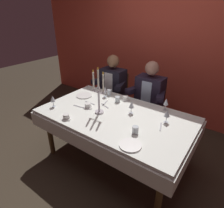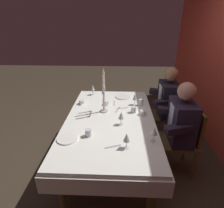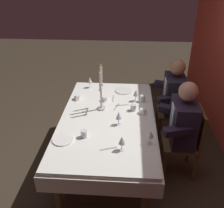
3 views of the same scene
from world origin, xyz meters
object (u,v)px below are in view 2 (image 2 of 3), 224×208
object	(u,v)px
coffee_cup_1	(107,103)
seated_diner_1	(182,122)
candelabra	(104,95)
coffee_cup_2	(82,102)
dinner_plate_0	(123,97)
water_tumbler_0	(141,102)
wine_glass_3	(127,138)
water_tumbler_2	(88,133)
wine_glass_0	(135,97)
wine_glass_4	(121,116)
seated_diner_0	(168,99)
dinner_plate_1	(67,139)
wine_glass_1	(154,131)
coffee_cup_0	(143,113)
wine_glass_2	(93,88)
dining_table	(110,126)
water_tumbler_1	(134,110)

from	to	relation	value
coffee_cup_1	seated_diner_1	distance (m)	1.06
candelabra	coffee_cup_2	distance (m)	0.47
dinner_plate_0	water_tumbler_0	xyz separation A→B (m)	(0.29, 0.25, 0.04)
wine_glass_3	water_tumbler_2	bearing A→B (deg)	-114.56
water_tumbler_2	water_tumbler_0	bearing A→B (deg)	141.96
wine_glass_0	wine_glass_4	xyz separation A→B (m)	(0.57, -0.20, -0.00)
coffee_cup_1	seated_diner_0	xyz separation A→B (m)	(-0.26, 0.96, -0.03)
dinner_plate_1	wine_glass_3	bearing A→B (deg)	79.24
wine_glass_1	coffee_cup_0	world-z (taller)	wine_glass_1
dinner_plate_1	wine_glass_4	xyz separation A→B (m)	(-0.33, 0.56, 0.11)
dinner_plate_0	wine_glass_3	world-z (taller)	wine_glass_3
wine_glass_2	water_tumbler_2	size ratio (longest dim) A/B	2.00
water_tumbler_0	coffee_cup_2	xyz separation A→B (m)	(-0.00, -0.87, -0.02)
wine_glass_4	wine_glass_0	bearing A→B (deg)	160.87
wine_glass_1	seated_diner_1	distance (m)	0.60
dinner_plate_0	wine_glass_4	world-z (taller)	wine_glass_4
candelabra	coffee_cup_1	size ratio (longest dim) A/B	4.50
water_tumbler_0	coffee_cup_2	distance (m)	0.87
wine_glass_4	water_tumbler_0	bearing A→B (deg)	152.72
dining_table	candelabra	distance (m)	0.42
wine_glass_4	coffee_cup_1	distance (m)	0.59
candelabra	dinner_plate_1	xyz separation A→B (m)	(0.66, -0.33, -0.24)
coffee_cup_0	seated_diner_0	world-z (taller)	seated_diner_0
wine_glass_1	water_tumbler_1	distance (m)	0.67
wine_glass_4	coffee_cup_2	bearing A→B (deg)	-133.99
dinner_plate_0	wine_glass_1	distance (m)	1.21
water_tumbler_1	seated_diner_1	distance (m)	0.62
wine_glass_4	coffee_cup_1	size ratio (longest dim) A/B	1.24
dinner_plate_0	seated_diner_1	bearing A→B (deg)	43.52
dinner_plate_0	water_tumbler_2	bearing A→B (deg)	-19.23
dinner_plate_0	water_tumbler_2	size ratio (longest dim) A/B	2.91
water_tumbler_2	coffee_cup_1	bearing A→B (deg)	170.09
wine_glass_1	wine_glass_4	world-z (taller)	same
water_tumbler_1	candelabra	bearing A→B (deg)	-91.47
wine_glass_2	water_tumbler_0	size ratio (longest dim) A/B	1.84
candelabra	dining_table	bearing A→B (deg)	26.22
dinner_plate_1	seated_diner_1	bearing A→B (deg)	107.99
dinner_plate_1	coffee_cup_1	size ratio (longest dim) A/B	1.67
candelabra	water_tumbler_1	world-z (taller)	candelabra
water_tumbler_2	seated_diner_0	world-z (taller)	seated_diner_0
dining_table	coffee_cup_0	distance (m)	0.46
dinner_plate_1	water_tumbler_1	bearing A→B (deg)	131.77
dinner_plate_0	wine_glass_0	world-z (taller)	wine_glass_0
coffee_cup_0	coffee_cup_2	distance (m)	0.92
wine_glass_0	coffee_cup_1	world-z (taller)	wine_glass_0
candelabra	wine_glass_3	xyz separation A→B (m)	(0.78, 0.28, -0.13)
dining_table	seated_diner_1	bearing A→B (deg)	86.71
candelabra	coffee_cup_2	xyz separation A→B (m)	(-0.23, -0.35, -0.22)
wine_glass_0	wine_glass_4	world-z (taller)	same
wine_glass_3	water_tumbler_1	world-z (taller)	wine_glass_3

